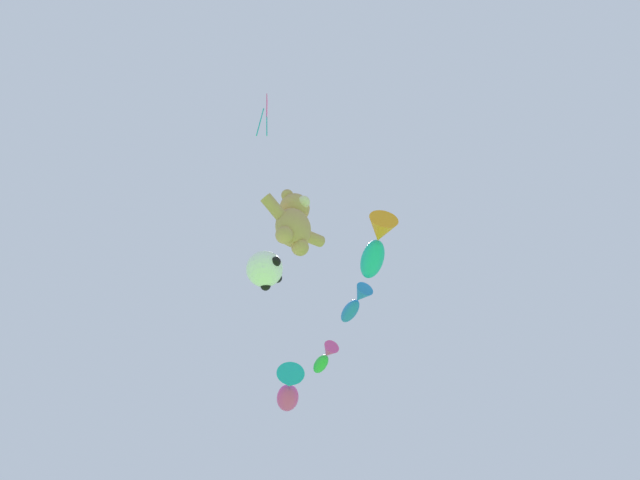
# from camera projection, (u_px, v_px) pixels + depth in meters

# --- Properties ---
(teddy_bear_kite) EXTENTS (1.82, 0.80, 1.85)m
(teddy_bear_kite) POSITION_uv_depth(u_px,v_px,m) (294.00, 221.00, 11.10)
(teddy_bear_kite) COLOR tan
(soccer_ball_kite) EXTENTS (0.79, 0.78, 0.72)m
(soccer_ball_kite) POSITION_uv_depth(u_px,v_px,m) (265.00, 269.00, 9.69)
(soccer_ball_kite) COLOR white
(fish_kite_teal) EXTENTS (1.95, 2.26, 0.85)m
(fish_kite_teal) POSITION_uv_depth(u_px,v_px,m) (376.00, 245.00, 14.70)
(fish_kite_teal) COLOR #19ADB2
(fish_kite_cobalt) EXTENTS (1.07, 1.67, 0.57)m
(fish_kite_cobalt) POSITION_uv_depth(u_px,v_px,m) (355.00, 303.00, 15.92)
(fish_kite_cobalt) COLOR blue
(fish_kite_emerald) EXTENTS (1.06, 1.57, 0.55)m
(fish_kite_emerald) POSITION_uv_depth(u_px,v_px,m) (325.00, 358.00, 17.62)
(fish_kite_emerald) COLOR green
(fish_kite_magenta) EXTENTS (2.16, 2.35, 1.05)m
(fish_kite_magenta) POSITION_uv_depth(u_px,v_px,m) (289.00, 389.00, 19.09)
(fish_kite_magenta) COLOR #E53F9E
(diamond_kite) EXTENTS (0.61, 0.68, 2.41)m
(diamond_kite) POSITION_uv_depth(u_px,v_px,m) (266.00, 112.00, 14.62)
(diamond_kite) COLOR #E53F9E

